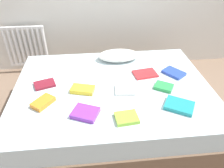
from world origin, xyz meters
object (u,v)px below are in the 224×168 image
Objects in this scene: textbook_lime at (127,118)px; textbook_red at (145,74)px; textbook_teal at (179,106)px; textbook_green at (164,87)px; textbook_maroon at (45,84)px; textbook_orange at (43,102)px; radiator at (26,47)px; textbook_purple at (85,113)px; textbook_blue at (174,73)px; textbook_yellow at (83,89)px; bed at (112,104)px; textbook_white at (125,90)px; pillow at (119,55)px.

textbook_red is (0.31, 0.66, -0.01)m from textbook_lime.
textbook_teal reaches higher than textbook_green.
textbook_green is at bearing -26.67° from textbook_maroon.
radiator is at bearing 55.90° from textbook_orange.
textbook_orange reaches higher than textbook_purple.
radiator is 2.08m from textbook_green.
textbook_maroon is 0.90× the size of textbook_blue.
textbook_teal is at bearing -5.04° from textbook_yellow.
bed is 10.75× the size of textbook_white.
textbook_yellow is 0.34m from textbook_purple.
textbook_lime is at bearing -33.89° from textbook_yellow.
textbook_purple is at bearing -123.99° from bed.
textbook_orange is at bearing -168.13° from textbook_red.
textbook_maroon is at bearing -68.60° from radiator.
textbook_teal is 1.15× the size of textbook_purple.
textbook_purple is at bearing -62.04° from radiator.
textbook_purple is at bearing 159.01° from textbook_lime.
textbook_white is 0.49m from textbook_purple.
bed is 9.05× the size of textbook_yellow.
textbook_yellow reaches higher than bed.
textbook_white is 0.94× the size of textbook_orange.
textbook_red is at bearing 138.72° from textbook_teal.
bed is at bearing -24.32° from textbook_maroon.
textbook_green is (-0.19, -0.24, 0.00)m from textbook_blue.
textbook_yellow is (-0.41, 0.03, 0.01)m from textbook_white.
textbook_purple reaches higher than textbook_teal.
textbook_purple is 0.83m from textbook_green.
textbook_purple is 0.42m from textbook_orange.
textbook_orange is at bearing 178.28° from textbook_purple.
textbook_red is 0.32m from textbook_blue.
textbook_yellow reaches higher than textbook_maroon.
textbook_red is (0.64, 0.57, -0.01)m from textbook_purple.
radiator is at bearing 138.80° from textbook_yellow.
textbook_lime is at bearing -73.08° from textbook_orange.
textbook_lime is at bearing -93.57° from pillow.
pillow reaches higher than textbook_red.
radiator reaches higher than textbook_lime.
textbook_lime is 0.35m from textbook_purple.
textbook_red is (0.67, 0.23, -0.01)m from textbook_yellow.
textbook_orange is (-0.38, 0.18, 0.00)m from textbook_purple.
textbook_lime is 0.50m from textbook_teal.
bed is 4.10× the size of pillow.
textbook_lime is at bearing -54.97° from radiator.
textbook_red is (-0.18, 0.56, -0.01)m from textbook_teal.
textbook_red is at bearing 50.48° from textbook_white.
textbook_yellow is at bearing -115.14° from textbook_blue.
textbook_yellow reaches higher than textbook_teal.
textbook_maroon is at bearing 172.32° from textbook_white.
radiator is 2.46× the size of textbook_teal.
bed is at bearing -165.33° from textbook_red.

